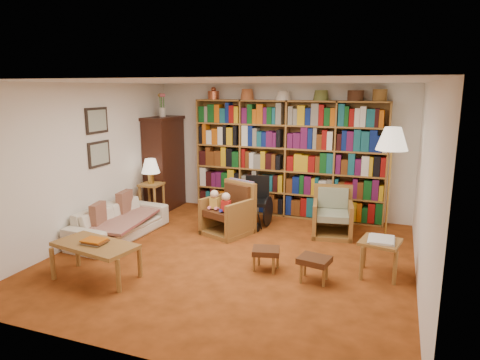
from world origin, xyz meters
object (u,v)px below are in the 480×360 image
at_px(floor_lamp, 392,144).
at_px(footstool_a, 266,252).
at_px(sofa, 119,222).
at_px(wheelchair, 255,203).
at_px(footstool_b, 314,262).
at_px(coffee_table, 95,248).
at_px(armchair_sage, 333,216).
at_px(armchair_leather, 229,212).
at_px(side_table_papers, 380,246).
at_px(side_table_lamp, 152,193).

xyz_separation_m(floor_lamp, footstool_a, (-1.47, -1.74, -1.33)).
xyz_separation_m(sofa, floor_lamp, (4.12, 1.34, 1.31)).
xyz_separation_m(wheelchair, footstool_a, (0.76, -1.82, -0.15)).
height_order(floor_lamp, footstool_b, floor_lamp).
distance_m(footstool_b, coffee_table, 2.81).
bearing_deg(armchair_sage, wheelchair, 179.05).
bearing_deg(armchair_leather, side_table_papers, -20.71).
distance_m(sofa, coffee_table, 1.57).
bearing_deg(armchair_leather, wheelchair, 63.11).
relative_size(side_table_lamp, floor_lamp, 0.36).
xyz_separation_m(footstool_a, coffee_table, (-1.98, -1.01, 0.17)).
distance_m(side_table_papers, footstool_a, 1.49).
bearing_deg(side_table_papers, footstool_a, -166.85).
height_order(sofa, armchair_leather, armchair_leather).
relative_size(side_table_papers, footstool_a, 1.33).
bearing_deg(side_table_lamp, floor_lamp, 2.39).
bearing_deg(floor_lamp, armchair_sage, 176.28).
bearing_deg(floor_lamp, sofa, -161.96).
bearing_deg(side_table_papers, sofa, 179.10).
relative_size(wheelchair, coffee_table, 0.75).
bearing_deg(footstool_b, side_table_lamp, 153.79).
xyz_separation_m(side_table_lamp, footstool_a, (2.74, -1.56, -0.22)).
relative_size(sofa, side_table_papers, 3.28).
bearing_deg(wheelchair, footstool_b, -53.35).
bearing_deg(sofa, side_table_lamp, 8.09).
bearing_deg(floor_lamp, side_table_lamp, -177.61).
xyz_separation_m(footstool_b, coffee_table, (-2.66, -0.89, 0.15)).
bearing_deg(floor_lamp, coffee_table, -141.44).
height_order(footstool_a, coffee_table, coffee_table).
xyz_separation_m(sofa, armchair_leather, (1.60, 0.87, 0.09)).
relative_size(wheelchair, footstool_b, 2.03).
distance_m(armchair_sage, side_table_papers, 1.67).
relative_size(side_table_lamp, side_table_papers, 1.18).
distance_m(armchair_leather, floor_lamp, 2.83).
xyz_separation_m(side_table_lamp, footstool_b, (3.42, -1.68, -0.21)).
relative_size(armchair_sage, coffee_table, 0.69).
height_order(floor_lamp, coffee_table, floor_lamp).
distance_m(side_table_lamp, coffee_table, 2.69).
bearing_deg(coffee_table, armchair_sage, 47.13).
bearing_deg(floor_lamp, armchair_leather, -169.48).
relative_size(side_table_lamp, footstool_a, 1.56).
bearing_deg(armchair_leather, floor_lamp, 10.52).
xyz_separation_m(armchair_leather, armchair_sage, (1.67, 0.52, -0.05)).
relative_size(side_table_lamp, wheelchair, 0.75).
bearing_deg(sofa, wheelchair, -49.75).
relative_size(sofa, armchair_leather, 1.94).
relative_size(armchair_leather, floor_lamp, 0.52).
relative_size(wheelchair, footstool_a, 2.09).
bearing_deg(side_table_lamp, side_table_papers, -16.37).
height_order(side_table_lamp, coffee_table, side_table_lamp).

